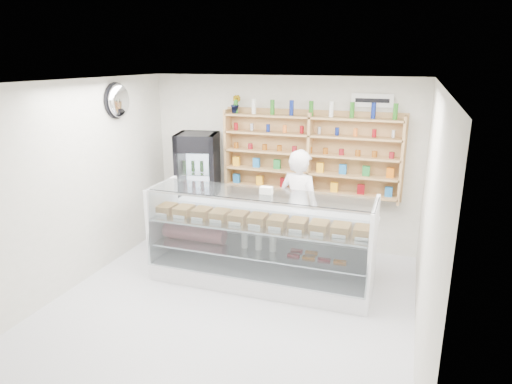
% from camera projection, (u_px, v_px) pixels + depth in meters
% --- Properties ---
extents(room, '(5.00, 5.00, 5.00)m').
position_uv_depth(room, '(223.00, 206.00, 5.32)').
color(room, silver).
rests_on(room, ground).
extents(display_counter, '(3.07, 0.92, 1.34)m').
position_uv_depth(display_counter, '(260.00, 258.00, 6.38)').
color(display_counter, white).
rests_on(display_counter, floor).
extents(shop_worker, '(0.77, 0.63, 1.81)m').
position_uv_depth(shop_worker, '(299.00, 209.00, 6.76)').
color(shop_worker, silver).
rests_on(shop_worker, floor).
extents(drinks_cooler, '(0.80, 0.79, 1.86)m').
position_uv_depth(drinks_cooler, '(199.00, 187.00, 7.82)').
color(drinks_cooler, black).
rests_on(drinks_cooler, floor).
extents(wall_shelving, '(2.84, 0.28, 1.33)m').
position_uv_depth(wall_shelving, '(310.00, 154.00, 7.23)').
color(wall_shelving, tan).
rests_on(wall_shelving, back_wall).
extents(potted_plant, '(0.17, 0.14, 0.30)m').
position_uv_depth(potted_plant, '(236.00, 104.00, 7.41)').
color(potted_plant, '#1E6626').
rests_on(potted_plant, wall_shelving).
extents(security_mirror, '(0.15, 0.50, 0.50)m').
position_uv_depth(security_mirror, '(119.00, 101.00, 6.79)').
color(security_mirror, silver).
rests_on(security_mirror, left_wall).
extents(wall_sign, '(0.62, 0.03, 0.20)m').
position_uv_depth(wall_sign, '(372.00, 100.00, 6.82)').
color(wall_sign, white).
rests_on(wall_sign, back_wall).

